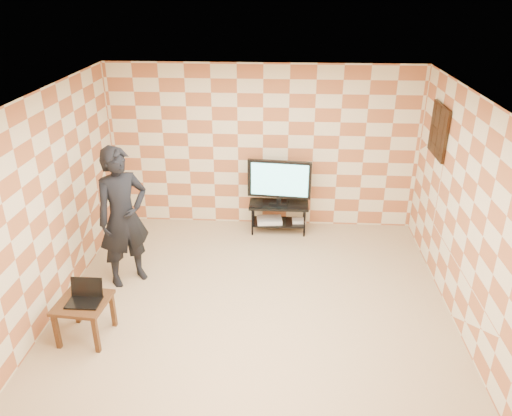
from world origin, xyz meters
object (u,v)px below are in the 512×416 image
(side_table, at_px, (83,308))
(tv_stand, at_px, (279,211))
(person, at_px, (123,217))
(tv, at_px, (279,180))

(side_table, bearing_deg, tv_stand, 52.15)
(tv_stand, xyz_separation_m, person, (-2.05, -1.60, 0.61))
(tv_stand, distance_m, tv, 0.55)
(tv, relative_size, person, 0.53)
(tv_stand, height_order, person, person)
(tv_stand, bearing_deg, tv, -84.22)
(tv, bearing_deg, side_table, -127.88)
(tv, xyz_separation_m, side_table, (-2.21, -2.83, -0.50))
(person, bearing_deg, tv_stand, -2.47)
(tv_stand, bearing_deg, side_table, -127.85)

